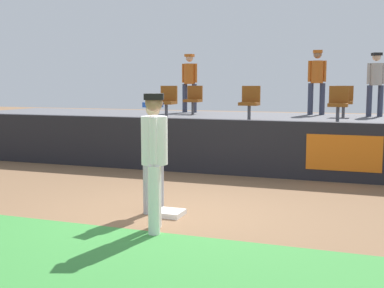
{
  "coord_description": "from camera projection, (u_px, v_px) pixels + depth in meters",
  "views": [
    {
      "loc": [
        2.9,
        -6.93,
        2.0
      ],
      "look_at": [
        0.03,
        0.97,
        1.0
      ],
      "focal_mm": 46.52,
      "sensor_mm": 36.0,
      "label": 1
    }
  ],
  "objects": [
    {
      "name": "seat_front_right",
      "position": [
        338.0,
        102.0,
        11.56
      ],
      "size": [
        0.44,
        0.44,
        0.84
      ],
      "color": "#4C4C51",
      "rests_on": "bleacher_platform"
    },
    {
      "name": "first_base",
      "position": [
        170.0,
        213.0,
        7.64
      ],
      "size": [
        0.4,
        0.4,
        0.08
      ],
      "primitive_type": "cube",
      "color": "white",
      "rests_on": "ground_plane"
    },
    {
      "name": "player_fielder_home",
      "position": [
        155.0,
        152.0,
        6.75
      ],
      "size": [
        0.46,
        0.61,
        1.89
      ],
      "rotation": [
        0.0,
        0.0,
        -1.22
      ],
      "color": "white",
      "rests_on": "ground_plane"
    },
    {
      "name": "spectator_capped",
      "position": [
        317.0,
        77.0,
        14.33
      ],
      "size": [
        0.51,
        0.41,
        1.85
      ],
      "rotation": [
        0.0,
        0.0,
        3.33
      ],
      "color": "#33384C",
      "rests_on": "bleacher_platform"
    },
    {
      "name": "bleacher_platform",
      "position": [
        258.0,
        138.0,
        13.47
      ],
      "size": [
        18.0,
        4.8,
        1.14
      ],
      "primitive_type": "cube",
      "color": "#59595E",
      "rests_on": "ground_plane"
    },
    {
      "name": "seat_front_center",
      "position": [
        250.0,
        101.0,
        12.28
      ],
      "size": [
        0.46,
        0.44,
        0.84
      ],
      "color": "#4C4C51",
      "rests_on": "bleacher_platform"
    },
    {
      "name": "ground_plane",
      "position": [
        169.0,
        215.0,
        7.69
      ],
      "size": [
        60.0,
        60.0,
        0.0
      ],
      "primitive_type": "plane",
      "color": "brown"
    },
    {
      "name": "seat_front_left",
      "position": [
        167.0,
        100.0,
        13.03
      ],
      "size": [
        0.46,
        0.44,
        0.84
      ],
      "color": "#4C4C51",
      "rests_on": "bleacher_platform"
    },
    {
      "name": "field_wall",
      "position": [
        233.0,
        147.0,
        11.06
      ],
      "size": [
        18.0,
        0.26,
        1.24
      ],
      "color": "black",
      "rests_on": "ground_plane"
    },
    {
      "name": "seat_back_left",
      "position": [
        194.0,
        98.0,
        14.68
      ],
      "size": [
        0.46,
        0.44,
        0.84
      ],
      "color": "#4C4C51",
      "rests_on": "bleacher_platform"
    },
    {
      "name": "spectator_casual",
      "position": [
        190.0,
        79.0,
        15.54
      ],
      "size": [
        0.51,
        0.36,
        1.81
      ],
      "rotation": [
        0.0,
        0.0,
        3.09
      ],
      "color": "#33384C",
      "rests_on": "bleacher_platform"
    },
    {
      "name": "seat_back_right",
      "position": [
        344.0,
        100.0,
        13.23
      ],
      "size": [
        0.47,
        0.44,
        0.84
      ],
      "color": "#4C4C51",
      "rests_on": "bleacher_platform"
    },
    {
      "name": "spectator_hooded",
      "position": [
        376.0,
        80.0,
        13.51
      ],
      "size": [
        0.46,
        0.42,
        1.73
      ],
      "rotation": [
        0.0,
        0.0,
        3.51
      ],
      "color": "#33384C",
      "rests_on": "bleacher_platform"
    },
    {
      "name": "grass_foreground_strip",
      "position": [
        90.0,
        265.0,
        5.55
      ],
      "size": [
        18.0,
        2.8,
        0.01
      ],
      "primitive_type": "cube",
      "color": "#388438",
      "rests_on": "ground_plane"
    },
    {
      "name": "player_runner_visitor",
      "position": [
        153.0,
        149.0,
        7.79
      ],
      "size": [
        0.39,
        0.48,
        1.73
      ],
      "rotation": [
        0.0,
        0.0,
        -1.78
      ],
      "color": "#9EA3AD",
      "rests_on": "ground_plane"
    }
  ]
}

